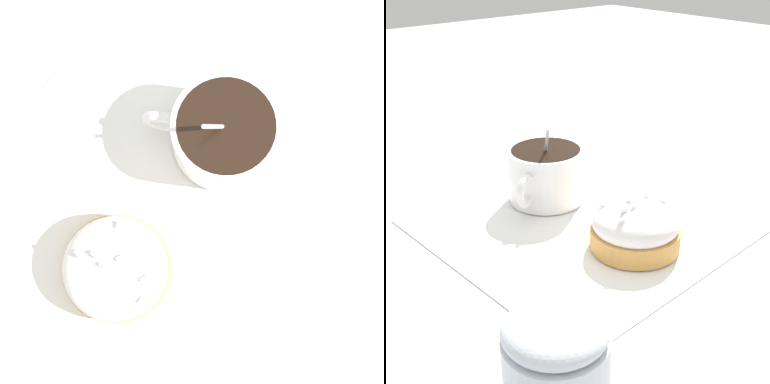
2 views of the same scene
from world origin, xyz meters
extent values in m
plane|color=#B2B2B7|center=(0.00, 0.00, 0.00)|extent=(3.00, 3.00, 0.00)
cube|color=white|center=(0.00, 0.00, 0.00)|extent=(0.34, 0.35, 0.00)
cylinder|color=white|center=(-0.08, 0.00, 0.04)|extent=(0.09, 0.09, 0.07)
cylinder|color=black|center=(-0.08, 0.00, 0.06)|extent=(0.08, 0.08, 0.01)
torus|color=white|center=(-0.05, -0.05, 0.04)|extent=(0.03, 0.04, 0.04)
ellipsoid|color=silver|center=(-0.05, -0.01, 0.01)|extent=(0.03, 0.02, 0.01)
cylinder|color=silver|center=(-0.08, 0.00, 0.06)|extent=(0.05, 0.02, 0.09)
cylinder|color=#D19347|center=(0.08, 0.00, 0.01)|extent=(0.10, 0.10, 0.02)
ellipsoid|color=white|center=(0.08, 0.00, 0.03)|extent=(0.09, 0.09, 0.04)
cube|color=white|center=(0.08, -0.02, 0.05)|extent=(0.00, 0.01, 0.00)
cube|color=white|center=(0.07, 0.00, 0.05)|extent=(0.01, 0.01, 0.00)
cube|color=white|center=(0.09, -0.03, 0.05)|extent=(0.00, 0.01, 0.00)
cube|color=white|center=(0.05, -0.02, 0.05)|extent=(0.01, 0.01, 0.00)
cube|color=white|center=(0.07, 0.03, 0.05)|extent=(0.01, 0.01, 0.00)
cube|color=white|center=(0.08, 0.04, 0.05)|extent=(0.01, 0.00, 0.00)
cube|color=white|center=(0.08, -0.01, 0.05)|extent=(0.00, 0.01, 0.00)
cylinder|color=silver|center=(0.18, -0.19, 0.02)|extent=(0.08, 0.08, 0.05)
ellipsoid|color=silver|center=(0.18, -0.19, 0.06)|extent=(0.08, 0.08, 0.03)
camera|label=1|loc=(0.04, 0.05, 0.59)|focal=60.00mm
camera|label=2|loc=(0.41, -0.37, 0.31)|focal=50.00mm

